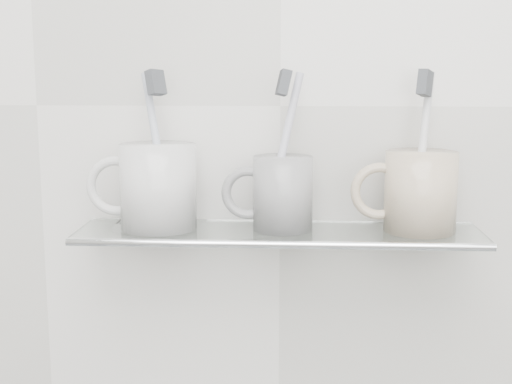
# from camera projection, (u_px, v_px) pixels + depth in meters

# --- Properties ---
(wall_back) EXTENTS (2.50, 0.00, 2.50)m
(wall_back) POSITION_uv_depth(u_px,v_px,m) (280.00, 106.00, 0.92)
(wall_back) COLOR silver
(wall_back) RESTS_ON ground
(shelf_glass) EXTENTS (0.50, 0.12, 0.01)m
(shelf_glass) POSITION_uv_depth(u_px,v_px,m) (279.00, 233.00, 0.88)
(shelf_glass) COLOR silver
(shelf_glass) RESTS_ON wall_back
(shelf_rail) EXTENTS (0.50, 0.01, 0.01)m
(shelf_rail) POSITION_uv_depth(u_px,v_px,m) (278.00, 244.00, 0.83)
(shelf_rail) COLOR silver
(shelf_rail) RESTS_ON shelf_glass
(bracket_left) EXTENTS (0.02, 0.03, 0.02)m
(bracket_left) POSITION_uv_depth(u_px,v_px,m) (121.00, 231.00, 0.94)
(bracket_left) COLOR silver
(bracket_left) RESTS_ON wall_back
(bracket_right) EXTENTS (0.02, 0.03, 0.02)m
(bracket_right) POSITION_uv_depth(u_px,v_px,m) (441.00, 235.00, 0.92)
(bracket_right) COLOR silver
(bracket_right) RESTS_ON wall_back
(mug_left) EXTENTS (0.10, 0.10, 0.11)m
(mug_left) POSITION_uv_depth(u_px,v_px,m) (158.00, 186.00, 0.89)
(mug_left) COLOR silver
(mug_left) RESTS_ON shelf_glass
(mug_left_handle) EXTENTS (0.08, 0.01, 0.08)m
(mug_left_handle) POSITION_uv_depth(u_px,v_px,m) (116.00, 186.00, 0.89)
(mug_left_handle) COLOR silver
(mug_left_handle) RESTS_ON mug_left
(toothbrush_left) EXTENTS (0.05, 0.06, 0.19)m
(toothbrush_left) POSITION_uv_depth(u_px,v_px,m) (157.00, 148.00, 0.88)
(toothbrush_left) COLOR #A6B0C8
(toothbrush_left) RESTS_ON mug_left
(bristles_left) EXTENTS (0.03, 0.03, 0.03)m
(bristles_left) POSITION_uv_depth(u_px,v_px,m) (156.00, 83.00, 0.86)
(bristles_left) COLOR #3C3F44
(bristles_left) RESTS_ON toothbrush_left
(mug_center) EXTENTS (0.08, 0.08, 0.09)m
(mug_center) POSITION_uv_depth(u_px,v_px,m) (283.00, 193.00, 0.88)
(mug_center) COLOR white
(mug_center) RESTS_ON shelf_glass
(mug_center_handle) EXTENTS (0.07, 0.01, 0.07)m
(mug_center_handle) POSITION_uv_depth(u_px,v_px,m) (248.00, 193.00, 0.88)
(mug_center_handle) COLOR white
(mug_center_handle) RESTS_ON mug_center
(toothbrush_center) EXTENTS (0.05, 0.04, 0.19)m
(toothbrush_center) POSITION_uv_depth(u_px,v_px,m) (283.00, 149.00, 0.87)
(toothbrush_center) COLOR silver
(toothbrush_center) RESTS_ON mug_center
(bristles_center) EXTENTS (0.02, 0.03, 0.03)m
(bristles_center) POSITION_uv_depth(u_px,v_px,m) (284.00, 83.00, 0.86)
(bristles_center) COLOR #3C3F44
(bristles_center) RESTS_ON toothbrush_center
(mug_right) EXTENTS (0.09, 0.09, 0.10)m
(mug_right) POSITION_uv_depth(u_px,v_px,m) (420.00, 192.00, 0.87)
(mug_right) COLOR beige
(mug_right) RESTS_ON shelf_glass
(mug_right_handle) EXTENTS (0.07, 0.01, 0.07)m
(mug_right_handle) POSITION_uv_depth(u_px,v_px,m) (379.00, 191.00, 0.87)
(mug_right_handle) COLOR beige
(mug_right_handle) RESTS_ON mug_right
(toothbrush_right) EXTENTS (0.03, 0.05, 0.19)m
(toothbrush_right) POSITION_uv_depth(u_px,v_px,m) (422.00, 150.00, 0.86)
(toothbrush_right) COLOR white
(toothbrush_right) RESTS_ON mug_right
(bristles_right) EXTENTS (0.02, 0.03, 0.03)m
(bristles_right) POSITION_uv_depth(u_px,v_px,m) (425.00, 83.00, 0.85)
(bristles_right) COLOR #3C3F44
(bristles_right) RESTS_ON toothbrush_right
(chrome_cap) EXTENTS (0.03, 0.03, 0.01)m
(chrome_cap) POSITION_uv_depth(u_px,v_px,m) (438.00, 225.00, 0.88)
(chrome_cap) COLOR silver
(chrome_cap) RESTS_ON shelf_glass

